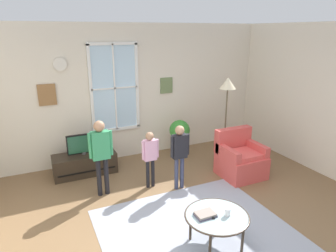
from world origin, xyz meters
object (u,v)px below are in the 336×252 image
at_px(armchair, 240,159).
at_px(coffee_table, 217,217).
at_px(person_green_shirt, 101,150).
at_px(floor_lamp, 227,92).
at_px(television, 83,144).
at_px(cup, 228,212).
at_px(person_pink_shirt, 150,153).
at_px(remote_near_books, 209,212).
at_px(potted_plant_by_window, 180,134).
at_px(person_black_shirt, 180,150).
at_px(remote_near_cup, 212,215).
at_px(tv_stand, 85,164).
at_px(book_stack, 205,214).

height_order(armchair, coffee_table, armchair).
bearing_deg(person_green_shirt, floor_lamp, 6.22).
relative_size(television, cup, 5.98).
distance_m(armchair, person_pink_shirt, 1.76).
relative_size(television, coffee_table, 0.73).
height_order(person_pink_shirt, floor_lamp, floor_lamp).
distance_m(armchair, floor_lamp, 1.34).
height_order(remote_near_books, potted_plant_by_window, potted_plant_by_window).
height_order(coffee_table, person_pink_shirt, person_pink_shirt).
height_order(television, floor_lamp, floor_lamp).
height_order(armchair, person_black_shirt, person_black_shirt).
bearing_deg(person_black_shirt, potted_plant_by_window, 63.07).
distance_m(coffee_table, person_black_shirt, 1.57).
xyz_separation_m(coffee_table, person_green_shirt, (-1.01, 1.86, 0.39)).
bearing_deg(person_black_shirt, television, 137.63).
xyz_separation_m(remote_near_books, person_pink_shirt, (-0.14, 1.69, 0.18)).
distance_m(armchair, person_green_shirt, 2.60).
relative_size(remote_near_books, remote_near_cup, 1.00).
bearing_deg(potted_plant_by_window, person_black_shirt, -116.93).
xyz_separation_m(tv_stand, person_green_shirt, (0.14, -0.93, 0.61)).
height_order(armchair, floor_lamp, floor_lamp).
bearing_deg(remote_near_cup, book_stack, 152.82).
bearing_deg(book_stack, cup, -23.03).
relative_size(armchair, person_pink_shirt, 0.85).
distance_m(armchair, remote_near_books, 2.11).
relative_size(coffee_table, person_green_shirt, 0.63).
bearing_deg(cup, person_green_shirt, 120.42).
bearing_deg(television, tv_stand, 90.00).
height_order(cup, person_pink_shirt, person_pink_shirt).
xyz_separation_m(person_green_shirt, potted_plant_by_window, (1.87, 0.87, -0.27)).
bearing_deg(tv_stand, book_stack, -69.73).
xyz_separation_m(book_stack, person_black_shirt, (0.38, 1.47, 0.25)).
height_order(book_stack, remote_near_books, book_stack).
distance_m(person_green_shirt, floor_lamp, 2.72).
relative_size(television, remote_near_cup, 4.26).
relative_size(person_black_shirt, potted_plant_by_window, 1.37).
xyz_separation_m(person_black_shirt, floor_lamp, (1.37, 0.63, 0.77)).
bearing_deg(person_green_shirt, coffee_table, -61.53).
bearing_deg(television, person_green_shirt, -81.37).
bearing_deg(remote_near_cup, person_green_shirt, 117.09).
relative_size(remote_near_books, person_pink_shirt, 0.14).
bearing_deg(remote_near_books, person_black_shirt, 78.26).
bearing_deg(armchair, potted_plant_by_window, 118.09).
height_order(cup, potted_plant_by_window, potted_plant_by_window).
height_order(coffee_table, floor_lamp, floor_lamp).
bearing_deg(book_stack, remote_near_books, 28.03).
xyz_separation_m(book_stack, potted_plant_by_window, (1.00, 2.68, 0.07)).
bearing_deg(tv_stand, cup, -65.99).
height_order(person_black_shirt, floor_lamp, floor_lamp).
bearing_deg(remote_near_books, book_stack, -151.97).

